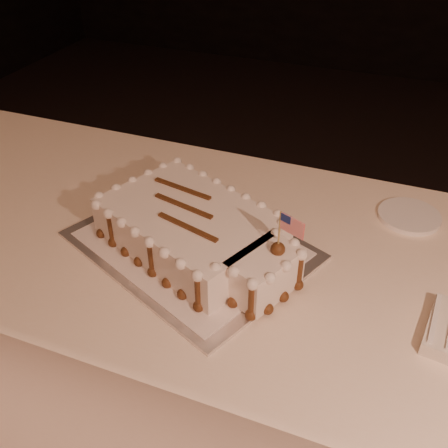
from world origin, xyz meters
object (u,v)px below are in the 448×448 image
(sheet_cake, at_px, (198,232))
(side_plate, at_px, (409,216))
(cake_board, at_px, (191,245))
(banquet_table, at_px, (298,372))

(sheet_cake, bearing_deg, side_plate, 35.42)
(cake_board, height_order, sheet_cake, sheet_cake)
(banquet_table, xyz_separation_m, cake_board, (-0.27, -0.04, 0.38))
(cake_board, relative_size, side_plate, 3.36)
(cake_board, height_order, side_plate, side_plate)
(banquet_table, distance_m, side_plate, 0.49)
(sheet_cake, height_order, side_plate, sheet_cake)
(banquet_table, relative_size, cake_board, 4.82)
(banquet_table, bearing_deg, side_plate, 54.38)
(cake_board, distance_m, sheet_cake, 0.06)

